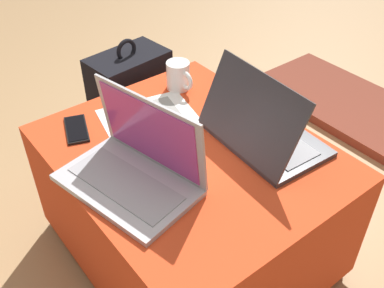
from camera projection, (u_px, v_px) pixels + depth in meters
ground_plane at (190, 250)px, 1.61m from camera, size 14.00×14.00×0.00m
ottoman at (190, 205)px, 1.47m from camera, size 0.85×0.71×0.47m
laptop_near at (135, 166)px, 1.19m from camera, size 0.41×0.30×0.24m
laptop_far at (260, 129)px, 1.32m from camera, size 0.37×0.26×0.24m
cell_phone at (76, 129)px, 1.40m from camera, size 0.16×0.11×0.01m
backpack at (131, 110)px, 1.89m from camera, size 0.26×0.32×0.57m
paper_sheet at (148, 116)px, 1.46m from camera, size 0.27×0.33×0.00m
coffee_mug at (179, 76)px, 1.57m from camera, size 0.12×0.08×0.10m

